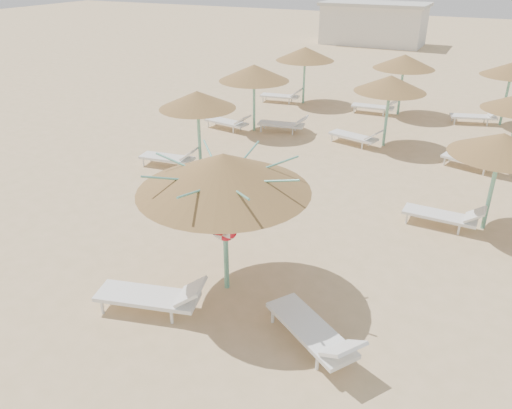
% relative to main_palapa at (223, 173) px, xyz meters
% --- Properties ---
extents(ground, '(120.00, 120.00, 0.00)m').
position_rel_main_palapa_xyz_m(ground, '(0.39, 0.09, -2.74)').
color(ground, tan).
rests_on(ground, ground).
extents(main_palapa, '(3.51, 3.51, 3.15)m').
position_rel_main_palapa_xyz_m(main_palapa, '(0.00, 0.00, 0.00)').
color(main_palapa, '#69B69D').
rests_on(main_palapa, ground).
extents(lounger_main_a, '(2.36, 1.21, 0.82)m').
position_rel_main_palapa_xyz_m(lounger_main_a, '(-0.92, -1.38, -2.35)').
color(lounger_main_a, white).
rests_on(lounger_main_a, ground).
extents(lounger_main_b, '(2.22, 1.79, 0.81)m').
position_rel_main_palapa_xyz_m(lounger_main_b, '(2.39, -0.98, -2.35)').
color(lounger_main_b, white).
rests_on(lounger_main_b, ground).
extents(palapa_field, '(19.01, 13.56, 2.72)m').
position_rel_main_palapa_xyz_m(palapa_field, '(1.47, 10.30, -0.43)').
color(palapa_field, '#69B69D').
rests_on(palapa_field, ground).
extents(service_hut, '(8.40, 4.40, 3.25)m').
position_rel_main_palapa_xyz_m(service_hut, '(-5.61, 35.09, -1.10)').
color(service_hut, silver).
rests_on(service_hut, ground).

